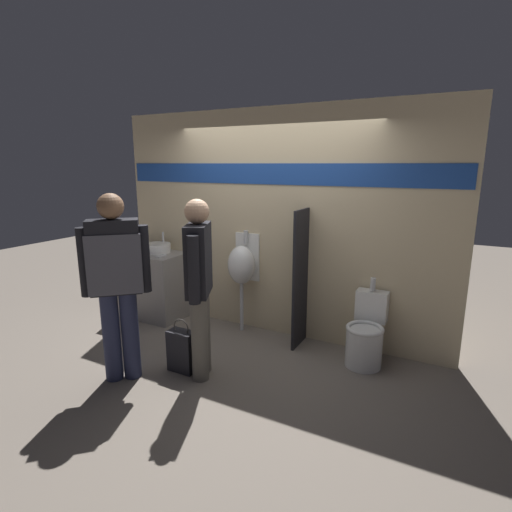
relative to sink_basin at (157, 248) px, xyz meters
The scene contains 11 objects.
ground_plane 1.89m from the sink_basin, 11.97° to the right, with size 16.00×16.00×0.00m, color #70665B.
display_wall 1.67m from the sink_basin, ahead, with size 4.27×0.07×2.70m.
sink_counter 0.51m from the sink_basin, 130.40° to the right, with size 0.87×0.58×0.89m.
sink_basin is the anchor object (origin of this frame).
cell_phone 0.28m from the sink_basin, 39.54° to the right, with size 0.07×0.14×0.01m.
divider_near_counter 2.07m from the sink_basin, ahead, with size 0.03×0.40×1.58m.
urinal_near_counter 1.28m from the sink_basin, ahead, with size 0.35×0.32×1.26m.
toilet 2.92m from the sink_basin, ahead, with size 0.39×0.55×0.89m.
person_in_vest 1.69m from the sink_basin, 61.08° to the right, with size 0.51×0.50×1.81m.
person_with_lanyard 1.82m from the sink_basin, 36.12° to the right, with size 0.37×0.56×1.75m.
shopping_bag 1.82m from the sink_basin, 41.38° to the right, with size 0.28×0.16×0.56m.
Camera 1 is at (2.05, -3.69, 2.06)m, focal length 28.00 mm.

